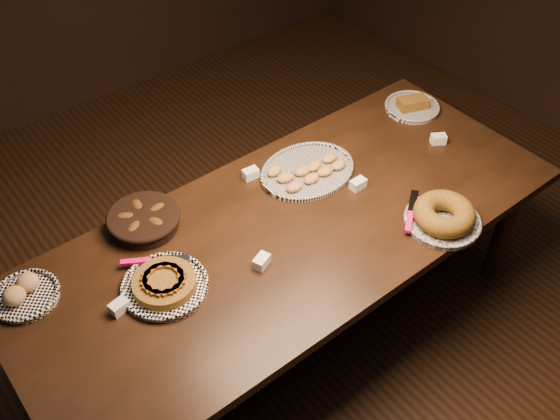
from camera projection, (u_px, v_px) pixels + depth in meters
ground at (290, 331)px, 3.13m from camera, size 5.00×5.00×0.00m
buffet_table at (292, 238)px, 2.66m from camera, size 2.40×1.00×0.75m
apple_tart_plate at (164, 284)px, 2.35m from camera, size 0.33×0.37×0.06m
madeleine_platter at (308, 171)px, 2.84m from camera, size 0.46×0.37×0.05m
bundt_cake_plate at (443, 216)px, 2.59m from camera, size 0.34×0.37×0.10m
croissant_basket at (144, 219)px, 2.58m from camera, size 0.34×0.34×0.08m
bread_roll_plate at (24, 293)px, 2.32m from camera, size 0.25×0.25×0.08m
loaf_plate at (412, 106)px, 3.20m from camera, size 0.28×0.28×0.06m
tent_cards at (295, 207)px, 2.66m from camera, size 1.76×0.51×0.04m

